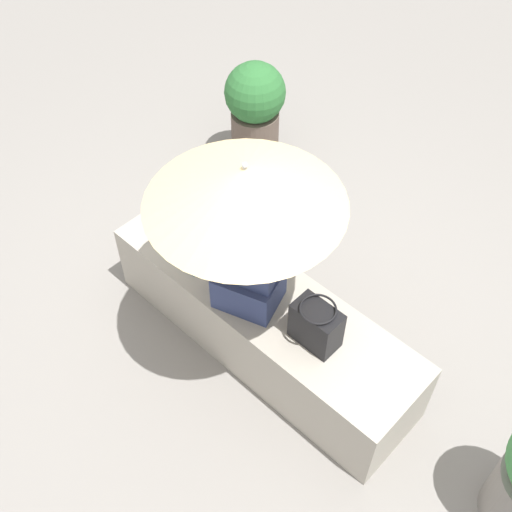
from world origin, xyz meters
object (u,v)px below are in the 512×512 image
Objects in this scene: person_seated at (248,254)px; parasol at (245,186)px; magazine at (189,255)px; handbag_black at (316,325)px; planter_far at (255,110)px.

person_seated is 0.89× the size of parasol.
person_seated is at bearing -2.32° from magazine.
handbag_black is at bearing 8.06° from parasol.
magazine is at bearing 179.31° from parasol.
person_seated is at bearing 93.98° from parasol.
person_seated is 3.21× the size of magazine.
parasol is 3.61× the size of magazine.
magazine is 0.33× the size of planter_far.
handbag_black is 2.13m from planter_far.
planter_far is at bearing 132.37° from parasol.
planter_far reaches higher than magazine.
person_seated is at bearing -173.97° from handbag_black.
magazine is (-0.49, -0.01, -0.38)m from person_seated.
magazine is 1.54m from planter_far.
parasol is at bearing -86.02° from person_seated.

